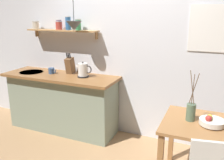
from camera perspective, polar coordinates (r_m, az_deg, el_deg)
name	(u,v)px	position (r m, az deg, el deg)	size (l,w,h in m)	color
ground_plane	(111,151)	(3.47, -0.13, -16.54)	(14.00, 14.00, 0.00)	#A87F56
back_wall	(142,49)	(3.52, 7.20, 7.39)	(6.80, 0.11, 2.70)	silver
kitchen_counter	(62,102)	(3.96, -11.69, -5.13)	(1.83, 0.63, 0.92)	gray
wall_shelf	(60,27)	(3.91, -12.14, 12.12)	(1.23, 0.20, 0.33)	tan
dining_table	(204,134)	(2.77, 21.00, -11.94)	(0.86, 0.77, 0.74)	#9E6B3D
fruit_bowl	(212,121)	(2.68, 22.50, -9.06)	(0.26, 0.26, 0.12)	silver
twig_vase	(191,111)	(2.70, 18.17, -7.06)	(0.10, 0.09, 0.54)	#567056
electric_kettle	(83,70)	(3.61, -6.84, 2.31)	(0.26, 0.17, 0.23)	black
knife_block	(70,65)	(3.84, -9.92, 3.45)	(0.10, 0.17, 0.33)	brown
coffee_mug_by_sink	(52,71)	(3.92, -14.12, 2.14)	(0.13, 0.09, 0.09)	#3D5B89
pendant_lamp	(74,26)	(3.52, -8.97, 12.57)	(0.23, 0.23, 0.53)	black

